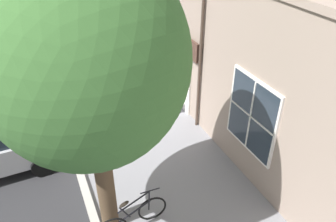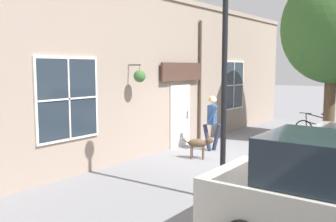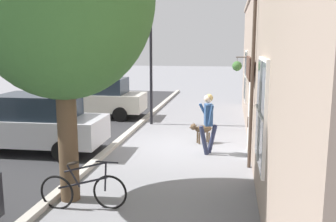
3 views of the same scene
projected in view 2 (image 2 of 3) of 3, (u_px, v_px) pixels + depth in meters
ground_plane at (229, 158)px, 11.14m from camera, size 90.00×90.00×0.00m
storefront_facade at (167, 74)px, 12.26m from camera, size 0.95×18.00×4.99m
pedestrian_walking at (212, 117)px, 12.08m from camera, size 0.59×0.55×1.79m
dog_on_leash at (200, 143)px, 11.05m from camera, size 0.90×0.53×0.70m
street_tree_by_curb at (330, 31)px, 13.16m from camera, size 3.64×3.28×6.12m
leaning_bicycle at (318, 129)px, 14.15m from camera, size 1.73×0.26×1.01m
street_lamp at (225, 33)px, 7.24m from camera, size 0.32×0.32×5.20m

